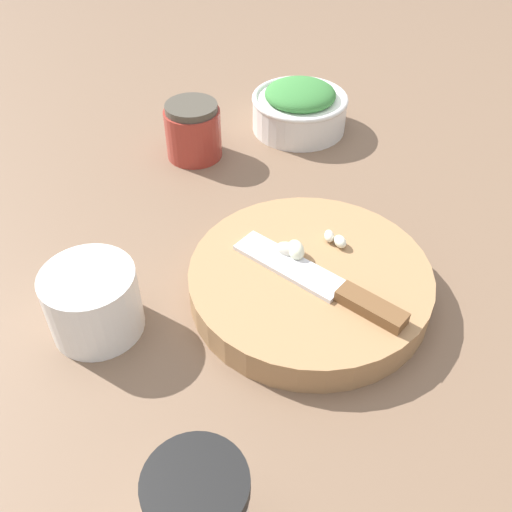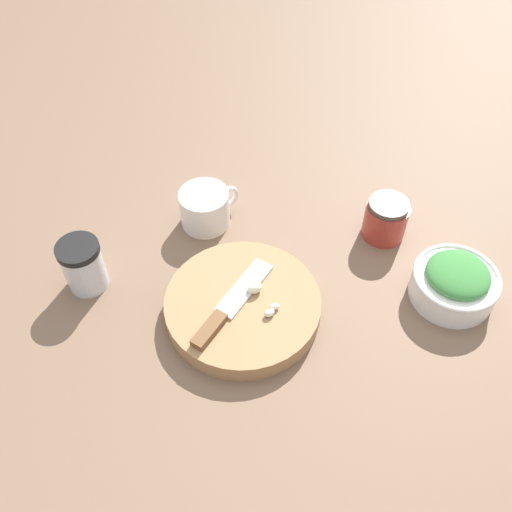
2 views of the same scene
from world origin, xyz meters
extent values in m
plane|color=brown|center=(0.00, 0.00, 0.00)|extent=(5.00, 5.00, 0.00)
cylinder|color=#9E754C|center=(-0.05, -0.10, 0.02)|extent=(0.26, 0.26, 0.04)
cube|color=brown|center=(-0.08, -0.17, 0.04)|extent=(0.05, 0.07, 0.01)
cube|color=silver|center=(-0.05, -0.08, 0.04)|extent=(0.08, 0.13, 0.01)
ellipsoid|color=silver|center=(0.01, -0.11, 0.04)|extent=(0.02, 0.02, 0.01)
ellipsoid|color=#E6E9C5|center=(-0.03, -0.08, 0.04)|extent=(0.03, 0.03, 0.02)
ellipsoid|color=silver|center=(0.00, -0.12, 0.04)|extent=(0.02, 0.02, 0.01)
ellipsoid|color=silver|center=(-0.03, -0.07, 0.04)|extent=(0.02, 0.03, 0.02)
cylinder|color=silver|center=(0.29, 0.01, 0.02)|extent=(0.14, 0.14, 0.05)
torus|color=silver|center=(0.29, 0.01, 0.05)|extent=(0.14, 0.14, 0.01)
ellipsoid|color=#387A38|center=(0.29, 0.01, 0.06)|extent=(0.11, 0.11, 0.03)
cylinder|color=silver|center=(-0.32, -0.10, 0.04)|extent=(0.07, 0.07, 0.08)
cylinder|color=black|center=(-0.32, -0.10, 0.09)|extent=(0.07, 0.07, 0.01)
cylinder|color=silver|center=(-0.17, 0.09, 0.04)|extent=(0.09, 0.09, 0.07)
torus|color=silver|center=(-0.13, 0.13, 0.04)|extent=(0.04, 0.04, 0.05)
cylinder|color=#9E3328|center=(0.16, 0.13, 0.03)|extent=(0.08, 0.08, 0.07)
cylinder|color=#474238|center=(0.16, 0.13, 0.07)|extent=(0.07, 0.07, 0.01)
camera|label=1|loc=(-0.47, -0.19, 0.45)|focal=40.00mm
camera|label=2|loc=(0.09, -0.63, 0.79)|focal=40.00mm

